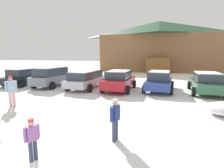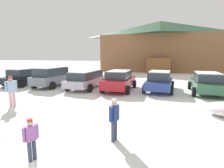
% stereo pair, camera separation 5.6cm
% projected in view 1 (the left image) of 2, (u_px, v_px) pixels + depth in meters
% --- Properties ---
extents(ski_lodge, '(20.54, 12.15, 8.88)m').
position_uv_depth(ski_lodge, '(159.00, 46.00, 32.05)').
color(ski_lodge, brown).
rests_on(ski_lodge, ground).
extents(parked_black_sedan, '(2.36, 4.75, 1.56)m').
position_uv_depth(parked_black_sedan, '(24.00, 76.00, 16.54)').
color(parked_black_sedan, black).
rests_on(parked_black_sedan, ground).
extents(parked_grey_wagon, '(2.30, 4.19, 1.74)m').
position_uv_depth(parked_grey_wagon, '(52.00, 76.00, 15.58)').
color(parked_grey_wagon, slate).
rests_on(parked_grey_wagon, ground).
extents(parked_silver_wagon, '(2.43, 4.86, 1.51)m').
position_uv_depth(parked_silver_wagon, '(86.00, 79.00, 14.76)').
color(parked_silver_wagon, silver).
rests_on(parked_silver_wagon, ground).
extents(parked_red_sedan, '(2.36, 4.58, 1.60)m').
position_uv_depth(parked_red_sedan, '(119.00, 80.00, 13.94)').
color(parked_red_sedan, red).
rests_on(parked_red_sedan, ground).
extents(parked_blue_hatchback, '(2.49, 4.46, 1.58)m').
position_uv_depth(parked_blue_hatchback, '(159.00, 81.00, 13.68)').
color(parked_blue_hatchback, '#2D459A').
rests_on(parked_blue_hatchback, ground).
extents(parked_green_coupe, '(2.41, 4.62, 1.56)m').
position_uv_depth(parked_green_coupe, '(206.00, 83.00, 12.83)').
color(parked_green_coupe, '#346848').
rests_on(parked_green_coupe, ground).
extents(skier_teen_in_navy_coat, '(0.28, 0.51, 1.41)m').
position_uv_depth(skier_teen_in_navy_coat, '(115.00, 117.00, 5.63)').
color(skier_teen_in_navy_coat, '#353F58').
rests_on(skier_teen_in_navy_coat, ground).
extents(skier_child_in_purple_jacket, '(0.27, 0.40, 1.16)m').
position_uv_depth(skier_child_in_purple_jacket, '(32.00, 137.00, 4.55)').
color(skier_child_in_purple_jacket, '#343955').
rests_on(skier_child_in_purple_jacket, ground).
extents(skier_adult_in_blue_parka, '(0.40, 0.56, 1.67)m').
position_uv_depth(skier_adult_in_blue_parka, '(11.00, 89.00, 9.48)').
color(skier_adult_in_blue_parka, beige).
rests_on(skier_adult_in_blue_parka, ground).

